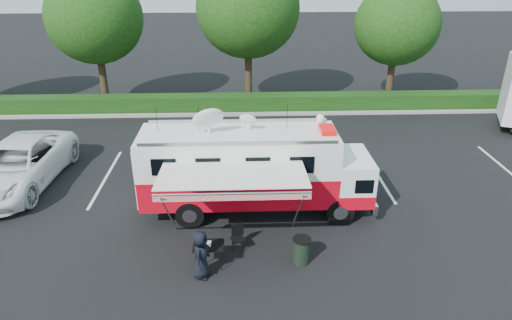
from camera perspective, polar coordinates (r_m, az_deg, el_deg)
The scene contains 10 objects.
ground_plane at distance 17.61m, azimuth 0.06°, elevation -6.30°, with size 120.00×120.00×0.00m, color black.
back_border at distance 28.31m, azimuth 1.42°, elevation 16.54°, with size 60.00×6.14×8.87m.
stall_lines at distance 20.22m, azimuth -1.68°, elevation -1.91°, with size 24.12×5.50×0.01m.
command_truck at distance 16.77m, azimuth -0.19°, elevation -1.18°, with size 8.53×2.35×4.10m.
awning at distance 14.18m, azimuth -2.94°, elevation -2.37°, with size 4.66×2.42×2.82m.
white_suv at distance 21.89m, azimuth -27.27°, elevation -2.72°, with size 3.04×6.59×1.83m, color white.
person at distance 14.53m, azimuth -6.71°, elevation -14.21°, with size 0.78×0.51×1.59m, color black.
folding_table at distance 14.44m, azimuth -5.95°, elevation -10.64°, with size 0.96×0.68×0.81m.
folding_chair at distance 15.30m, azimuth -2.32°, elevation -9.33°, with size 0.54×0.57×0.89m.
trash_bin at distance 14.80m, azimuth 5.71°, elevation -11.16°, with size 0.59×0.59×0.88m.
Camera 1 is at (-0.59, -15.05, 9.13)m, focal length 32.00 mm.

